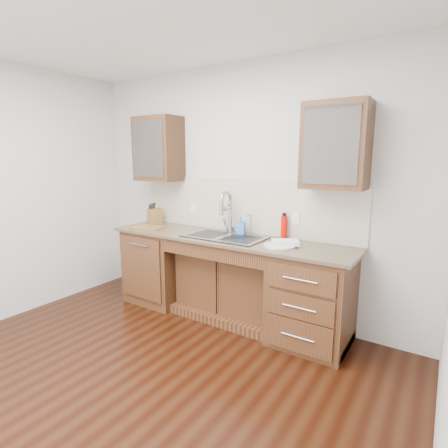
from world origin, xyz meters
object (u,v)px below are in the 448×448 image
Objects in this scene: soap_bottle at (241,226)px; cutting_board at (148,227)px; water_bottle at (284,227)px; plate at (279,246)px; knife_block at (155,216)px.

soap_bottle is 1.14m from cutting_board.
water_bottle is at bearing 12.81° from cutting_board.
soap_bottle is 0.62m from plate.
cutting_board is at bearing -178.66° from plate.
water_bottle is at bearing 106.59° from plate.
soap_bottle is 1.03× the size of knife_block.
water_bottle is 1.70m from knife_block.
cutting_board is (-1.66, -0.04, -0.00)m from plate.
soap_bottle reaches higher than plate.
cutting_board is at bearing -43.44° from knife_block.
water_bottle is 1.26× the size of knife_block.
soap_bottle is 0.81× the size of water_bottle.
cutting_board is (-1.57, -0.36, -0.11)m from water_bottle.
plate is (0.56, -0.25, -0.09)m from soap_bottle.
knife_block reaches higher than plate.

